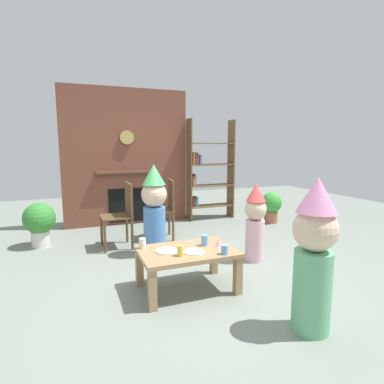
% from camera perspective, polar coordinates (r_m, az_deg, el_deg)
% --- Properties ---
extents(ground_plane, '(12.00, 12.00, 0.00)m').
position_cam_1_polar(ground_plane, '(3.54, 0.09, -14.90)').
color(ground_plane, gray).
extents(brick_fireplace_feature, '(2.20, 0.28, 2.40)m').
position_cam_1_polar(brick_fireplace_feature, '(5.71, -11.95, 6.15)').
color(brick_fireplace_feature, brown).
rests_on(brick_fireplace_feature, ground_plane).
extents(bookshelf, '(0.90, 0.28, 1.90)m').
position_cam_1_polar(bookshelf, '(5.97, 2.89, 3.53)').
color(bookshelf, brown).
rests_on(bookshelf, ground_plane).
extents(coffee_table, '(0.92, 0.62, 0.41)m').
position_cam_1_polar(coffee_table, '(3.09, -0.93, -11.74)').
color(coffee_table, '#9E7A51').
rests_on(coffee_table, ground_plane).
extents(paper_cup_near_left, '(0.07, 0.07, 0.11)m').
position_cam_1_polar(paper_cup_near_left, '(3.18, 2.31, -8.85)').
color(paper_cup_near_left, '#669EE0').
rests_on(paper_cup_near_left, coffee_table).
extents(paper_cup_near_right, '(0.06, 0.06, 0.10)m').
position_cam_1_polar(paper_cup_near_right, '(2.90, -2.15, -10.67)').
color(paper_cup_near_right, '#F2CC4C').
rests_on(paper_cup_near_right, coffee_table).
extents(paper_cup_center, '(0.07, 0.07, 0.09)m').
position_cam_1_polar(paper_cup_center, '(2.95, 6.00, -10.47)').
color(paper_cup_center, '#669EE0').
rests_on(paper_cup_center, coffee_table).
extents(paper_cup_far_left, '(0.07, 0.07, 0.10)m').
position_cam_1_polar(paper_cup_far_left, '(3.13, -9.08, -9.27)').
color(paper_cup_far_left, silver).
rests_on(paper_cup_far_left, coffee_table).
extents(paper_plate_front, '(0.20, 0.20, 0.01)m').
position_cam_1_polar(paper_plate_front, '(3.00, 0.34, -10.90)').
color(paper_plate_front, white).
rests_on(paper_plate_front, coffee_table).
extents(paper_plate_rear, '(0.22, 0.22, 0.01)m').
position_cam_1_polar(paper_plate_rear, '(3.03, -4.60, -10.71)').
color(paper_plate_rear, white).
rests_on(paper_plate_rear, coffee_table).
extents(birthday_cake_slice, '(0.10, 0.10, 0.07)m').
position_cam_1_polar(birthday_cake_slice, '(3.18, 5.02, -9.22)').
color(birthday_cake_slice, pink).
rests_on(birthday_cake_slice, coffee_table).
extents(table_fork, '(0.11, 0.12, 0.01)m').
position_cam_1_polar(table_fork, '(3.28, -0.33, -9.21)').
color(table_fork, silver).
rests_on(table_fork, coffee_table).
extents(child_with_cone_hat, '(0.33, 0.33, 1.19)m').
position_cam_1_polar(child_with_cone_hat, '(2.51, 21.47, -10.16)').
color(child_with_cone_hat, '#66B27F').
rests_on(child_with_cone_hat, ground_plane).
extents(child_in_pink, '(0.26, 0.26, 0.96)m').
position_cam_1_polar(child_in_pink, '(3.87, 11.51, -5.14)').
color(child_in_pink, '#EAB2C6').
rests_on(child_in_pink, ground_plane).
extents(child_by_the_chairs, '(0.33, 0.33, 1.18)m').
position_cam_1_polar(child_by_the_chairs, '(4.01, -6.93, -2.86)').
color(child_by_the_chairs, '#4C7FC6').
rests_on(child_by_the_chairs, ground_plane).
extents(dining_chair_left, '(0.41, 0.41, 0.90)m').
position_cam_1_polar(dining_chair_left, '(4.42, -12.61, -3.42)').
color(dining_chair_left, brown).
rests_on(dining_chair_left, ground_plane).
extents(dining_chair_middle, '(0.45, 0.45, 0.90)m').
position_cam_1_polar(dining_chair_middle, '(4.73, -4.92, -2.46)').
color(dining_chair_middle, brown).
rests_on(dining_chair_middle, ground_plane).
extents(potted_plant_tall, '(0.38, 0.38, 0.56)m').
position_cam_1_polar(potted_plant_tall, '(5.90, 14.31, -2.38)').
color(potted_plant_tall, '#9E5B42').
rests_on(potted_plant_tall, ground_plane).
extents(potted_plant_short, '(0.43, 0.43, 0.62)m').
position_cam_1_polar(potted_plant_short, '(4.84, -26.18, -4.81)').
color(potted_plant_short, beige).
rests_on(potted_plant_short, ground_plane).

